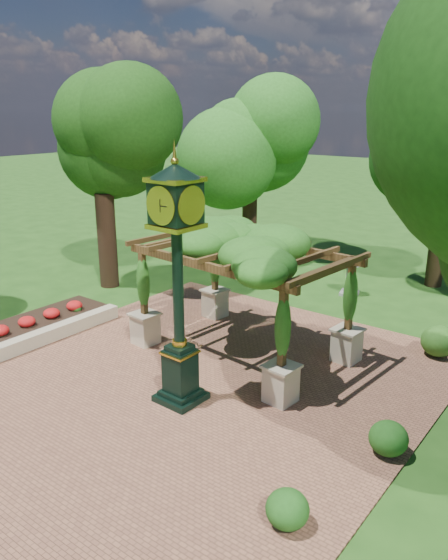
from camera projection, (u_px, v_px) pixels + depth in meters
The scene contains 12 objects.
ground at pixel (153, 406), 11.65m from camera, with size 120.00×120.00×0.00m, color #1E4714.
brick_plaza at pixel (184, 387), 12.40m from camera, with size 10.00×12.00×0.04m, color brown.
border_wall at pixel (43, 337), 14.64m from camera, with size 0.35×5.00×0.40m, color #C6B793.
flower_bed at pixel (24, 330), 15.17m from camera, with size 1.50×5.00×0.36m, color red.
pedestal_clock at pixel (177, 265), 10.91m from camera, with size 1.04×1.04×5.16m.
pergola at pixel (243, 252), 13.37m from camera, with size 5.50×3.73×3.29m.
sundial at pixel (350, 281), 18.47m from camera, with size 0.73×0.73×1.08m.
shrub_front at pixel (287, 509), 8.17m from camera, with size 0.67×0.67×0.60m, color #1D4E16.
shrub_mid at pixel (388, 438), 9.88m from camera, with size 0.71×0.71×0.64m, color #1E5217.
shrub_back at pixel (439, 341), 13.82m from camera, with size 0.88×0.88×0.79m, color #2A5A1A.
tree_west_near at pixel (99, 115), 17.78m from camera, with size 3.90×3.90×8.54m.
tree_west_far at pixel (251, 142), 22.52m from camera, with size 3.92×3.92×6.92m.
Camera 1 is at (7.48, -7.23, 6.08)m, focal length 35.00 mm.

